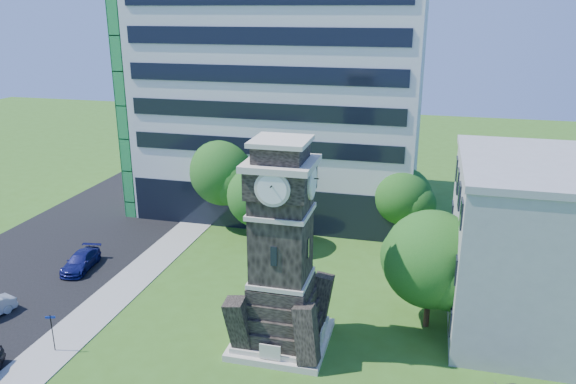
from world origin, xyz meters
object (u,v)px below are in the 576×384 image
(clock_tower, at_px, (281,260))
(car_street_north, at_px, (81,261))
(park_bench, at_px, (263,339))
(street_sign, at_px, (52,329))

(clock_tower, relative_size, car_street_north, 2.86)
(clock_tower, xyz_separation_m, park_bench, (-0.92, -0.75, -4.79))
(park_bench, bearing_deg, clock_tower, 51.83)
(street_sign, bearing_deg, park_bench, -1.55)
(street_sign, bearing_deg, car_street_north, 98.21)
(clock_tower, distance_m, street_sign, 13.56)
(car_street_north, bearing_deg, park_bench, -29.80)
(car_street_north, relative_size, street_sign, 1.83)
(clock_tower, bearing_deg, street_sign, -161.61)
(car_street_north, bearing_deg, clock_tower, -26.50)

